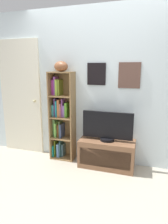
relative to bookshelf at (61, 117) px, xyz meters
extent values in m
cube|color=#ABA391|center=(0.65, -1.01, -0.76)|extent=(5.20, 5.20, 0.04)
cube|color=silver|center=(0.65, 0.12, 0.51)|extent=(4.80, 0.06, 2.49)
cube|color=black|center=(0.59, 0.08, 0.73)|extent=(0.30, 0.02, 0.34)
cube|color=slate|center=(0.59, 0.08, 0.73)|extent=(0.25, 0.01, 0.29)
cube|color=brown|center=(1.10, 0.08, 0.71)|extent=(0.33, 0.02, 0.38)
cube|color=#A78682|center=(1.10, 0.08, 0.71)|extent=(0.28, 0.01, 0.33)
cube|color=olive|center=(-0.16, -0.03, 0.01)|extent=(0.02, 0.24, 1.50)
cube|color=olive|center=(0.23, -0.03, 0.01)|extent=(0.02, 0.24, 1.50)
cube|color=olive|center=(0.04, 0.09, 0.01)|extent=(0.41, 0.01, 1.50)
cube|color=olive|center=(0.04, -0.03, -0.73)|extent=(0.37, 0.23, 0.02)
cube|color=olive|center=(0.04, -0.03, -0.36)|extent=(0.37, 0.23, 0.02)
cube|color=olive|center=(0.04, -0.03, 0.00)|extent=(0.37, 0.23, 0.02)
cube|color=olive|center=(0.04, -0.03, 0.37)|extent=(0.37, 0.23, 0.02)
cube|color=olive|center=(0.04, -0.03, 0.75)|extent=(0.37, 0.23, 0.02)
cube|color=teal|center=(-0.13, -0.01, -0.62)|extent=(0.02, 0.19, 0.20)
cube|color=#546516|center=(-0.10, 0.00, -0.57)|extent=(0.02, 0.17, 0.30)
cube|color=#44511C|center=(-0.08, 0.02, -0.60)|extent=(0.02, 0.14, 0.22)
cube|color=#5077A5|center=(-0.05, 0.00, -0.60)|extent=(0.04, 0.18, 0.24)
cube|color=#294E51|center=(-0.01, 0.00, -0.57)|extent=(0.02, 0.17, 0.30)
cube|color=#40606A|center=(0.02, 0.02, -0.60)|extent=(0.03, 0.13, 0.23)
cube|color=#609952|center=(-0.12, 0.02, -0.20)|extent=(0.04, 0.13, 0.30)
cube|color=#7AC551|center=(-0.08, 0.00, -0.23)|extent=(0.03, 0.18, 0.25)
cube|color=brown|center=(-0.05, 0.02, -0.25)|extent=(0.03, 0.13, 0.21)
cube|color=#485B32|center=(-0.02, 0.01, -0.21)|extent=(0.03, 0.15, 0.28)
cube|color=#374668|center=(0.02, -0.01, -0.23)|extent=(0.03, 0.19, 0.24)
cube|color=teal|center=(-0.12, 0.01, 0.11)|extent=(0.04, 0.15, 0.19)
cube|color=#492F5E|center=(-0.08, 0.00, 0.17)|extent=(0.03, 0.16, 0.31)
cube|color=#177A84|center=(-0.05, -0.01, 0.15)|extent=(0.03, 0.18, 0.27)
cube|color=#B26739|center=(-0.01, -0.01, 0.16)|extent=(0.04, 0.18, 0.29)
cube|color=#AA6967|center=(0.02, 0.00, 0.13)|extent=(0.02, 0.17, 0.23)
cube|color=#9F5AB9|center=(0.04, 0.01, 0.17)|extent=(0.02, 0.14, 0.31)
cube|color=#8162A3|center=(0.07, 0.01, 0.11)|extent=(0.03, 0.15, 0.20)
cube|color=#569D2B|center=(0.11, 0.01, 0.14)|extent=(0.04, 0.15, 0.25)
cube|color=#972F87|center=(-0.12, 0.02, 0.51)|extent=(0.04, 0.13, 0.25)
cube|color=purple|center=(-0.08, 0.01, 0.53)|extent=(0.04, 0.15, 0.30)
cube|color=#8EB037|center=(-0.04, 0.00, 0.51)|extent=(0.04, 0.18, 0.26)
cube|color=olive|center=(0.00, 0.00, 0.51)|extent=(0.03, 0.17, 0.25)
ellipsoid|color=brown|center=(0.04, -0.03, 0.85)|extent=(0.34, 0.29, 0.16)
cube|color=brown|center=(0.82, -0.10, -0.51)|extent=(0.87, 0.38, 0.44)
cube|color=brown|center=(0.82, -0.28, -0.51)|extent=(0.78, 0.01, 0.28)
cylinder|color=black|center=(0.82, -0.10, -0.27)|extent=(0.22, 0.22, 0.04)
cube|color=black|center=(0.82, -0.10, -0.04)|extent=(0.78, 0.04, 0.42)
cube|color=#323241|center=(0.82, -0.11, -0.04)|extent=(0.74, 0.01, 0.38)
cube|color=silver|center=(-0.82, 0.07, 0.29)|extent=(0.80, 0.04, 2.05)
cube|color=beige|center=(-0.82, 0.05, 0.70)|extent=(0.51, 0.01, 0.74)
cube|color=beige|center=(-0.82, 0.05, -0.16)|extent=(0.51, 0.01, 0.74)
sphere|color=tan|center=(-0.52, 0.03, 0.25)|extent=(0.04, 0.04, 0.04)
camera|label=1|loc=(1.34, -2.95, 0.83)|focal=31.13mm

